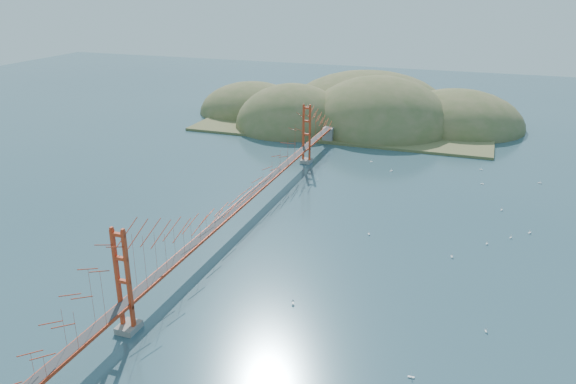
% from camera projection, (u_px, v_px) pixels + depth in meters
% --- Properties ---
extents(ground, '(320.00, 320.00, 0.00)m').
position_uv_depth(ground, '(245.00, 220.00, 84.83)').
color(ground, '#305260').
rests_on(ground, ground).
extents(bridge, '(2.20, 94.40, 12.00)m').
position_uv_depth(bridge, '(244.00, 176.00, 82.47)').
color(bridge, gray).
rests_on(bridge, ground).
extents(far_headlands, '(84.00, 58.00, 25.00)m').
position_uv_depth(far_headlands, '(360.00, 120.00, 144.36)').
color(far_headlands, olive).
rests_on(far_headlands, ground).
extents(sailboat_14, '(0.45, 0.51, 0.58)m').
position_uv_depth(sailboat_14, '(487.00, 243.00, 77.17)').
color(sailboat_14, white).
rests_on(sailboat_14, ground).
extents(sailboat_4, '(0.53, 0.57, 0.64)m').
position_uv_depth(sailboat_4, '(511.00, 237.00, 78.99)').
color(sailboat_4, white).
rests_on(sailboat_4, ground).
extents(sailboat_8, '(0.62, 0.52, 0.72)m').
position_uv_depth(sailboat_8, '(540.00, 183.00, 99.93)').
color(sailboat_8, white).
rests_on(sailboat_8, ground).
extents(sailboat_3, '(0.66, 0.66, 0.69)m').
position_uv_depth(sailboat_3, '(391.00, 171.00, 106.16)').
color(sailboat_3, white).
rests_on(sailboat_3, ground).
extents(sailboat_5, '(0.50, 0.51, 0.58)m').
position_uv_depth(sailboat_5, '(486.00, 331.00, 58.13)').
color(sailboat_5, white).
rests_on(sailboat_5, ground).
extents(sailboat_12, '(0.53, 0.46, 0.60)m').
position_uv_depth(sailboat_12, '(371.00, 161.00, 111.60)').
color(sailboat_12, white).
rests_on(sailboat_12, ground).
extents(sailboat_1, '(0.58, 0.61, 0.68)m').
position_uv_depth(sailboat_1, '(452.00, 256.00, 73.58)').
color(sailboat_1, white).
rests_on(sailboat_1, ground).
extents(sailboat_7, '(0.60, 0.52, 0.68)m').
position_uv_depth(sailboat_7, '(481.00, 169.00, 106.95)').
color(sailboat_7, white).
rests_on(sailboat_7, ground).
extents(sailboat_17, '(0.60, 0.52, 0.68)m').
position_uv_depth(sailboat_17, '(482.00, 184.00, 99.46)').
color(sailboat_17, white).
rests_on(sailboat_17, ground).
extents(sailboat_15, '(0.53, 0.61, 0.69)m').
position_uv_depth(sailboat_15, '(502.00, 210.00, 88.36)').
color(sailboat_15, white).
rests_on(sailboat_15, ground).
extents(sailboat_2, '(0.62, 0.51, 0.72)m').
position_uv_depth(sailboat_2, '(411.00, 376.00, 51.44)').
color(sailboat_2, white).
rests_on(sailboat_2, ground).
extents(sailboat_16, '(0.55, 0.55, 0.57)m').
position_uv_depth(sailboat_16, '(369.00, 234.00, 80.11)').
color(sailboat_16, white).
rests_on(sailboat_16, ground).
extents(sailboat_9, '(0.66, 0.66, 0.71)m').
position_uv_depth(sailboat_9, '(530.00, 232.00, 80.46)').
color(sailboat_9, white).
rests_on(sailboat_9, ground).
extents(sailboat_6, '(0.65, 0.66, 0.74)m').
position_uv_depth(sailboat_6, '(293.00, 303.00, 63.06)').
color(sailboat_6, white).
rests_on(sailboat_6, ground).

